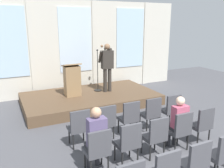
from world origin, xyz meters
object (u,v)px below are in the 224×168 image
object	(u,v)px
chair_r0_c1	(105,121)
chair_r1_c1	(128,141)
chair_r0_c0	(79,126)
chair_r2_c2	(194,161)
chair_r1_c3	(180,129)
mic_stand	(98,82)
chair_r1_c0	(98,148)
chair_r0_c3	(151,112)
audience_r1_c0	(96,136)
chair_r1_c4	(202,123)
chair_r0_c2	(129,116)
chair_r0_c4	(171,108)
speaker	(107,64)
chair_r1_c2	(155,134)
chair_r2_c3	(222,153)
lectern	(72,80)
audience_r1_c3	(178,120)

from	to	relation	value
chair_r0_c1	chair_r1_c1	bearing A→B (deg)	-90.00
chair_r0_c0	chair_r2_c2	world-z (taller)	same
chair_r1_c3	mic_stand	bearing A→B (deg)	93.53
chair_r0_c0	chair_r1_c3	bearing A→B (deg)	-29.53
chair_r1_c0	chair_r1_c1	size ratio (longest dim) A/B	1.00
mic_stand	chair_r0_c3	distance (m)	3.10
chair_r0_c0	chair_r2_c2	size ratio (longest dim) A/B	1.00
mic_stand	chair_r1_c3	bearing A→B (deg)	-86.47
chair_r1_c0	chair_r1_c1	bearing A→B (deg)	0.00
chair_r0_c0	audience_r1_c0	size ratio (longest dim) A/B	0.70
audience_r1_c0	chair_r1_c1	world-z (taller)	audience_r1_c0
chair_r1_c0	audience_r1_c0	xyz separation A→B (m)	(0.00, 0.08, 0.21)
chair_r1_c4	chair_r2_c2	size ratio (longest dim) A/B	1.00
chair_r0_c1	chair_r2_c2	size ratio (longest dim) A/B	1.00
chair_r0_c2	chair_r1_c3	world-z (taller)	same
chair_r0_c1	chair_r1_c4	world-z (taller)	same
chair_r0_c1	chair_r1_c0	distance (m)	1.32
chair_r0_c4	chair_r0_c2	bearing A→B (deg)	180.00
chair_r0_c3	speaker	bearing A→B (deg)	89.56
chair_r1_c2	chair_r2_c3	distance (m)	1.32
chair_r0_c4	chair_r1_c2	xyz separation A→B (m)	(-1.34, -1.14, 0.00)
lectern	chair_r1_c1	xyz separation A→B (m)	(-0.05, -4.05, -0.36)
audience_r1_c3	audience_r1_c0	bearing A→B (deg)	-179.89
chair_r1_c3	chair_r1_c4	size ratio (longest dim) A/B	1.00
audience_r1_c3	mic_stand	bearing A→B (deg)	93.60
chair_r2_c3	chair_r0_c4	bearing A→B (deg)	73.60
mic_stand	chair_r0_c1	size ratio (longest dim) A/B	1.65
chair_r0_c2	chair_r0_c3	world-z (taller)	same
lectern	audience_r1_c0	xyz separation A→B (m)	(-0.72, -3.97, -0.15)
lectern	chair_r0_c4	xyz separation A→B (m)	(1.96, -2.92, -0.36)
chair_r0_c0	chair_r0_c2	distance (m)	1.34
chair_r0_c0	chair_r0_c2	world-z (taller)	same
chair_r2_c2	chair_r2_c3	bearing A→B (deg)	0.00
chair_r1_c0	chair_r0_c1	bearing A→B (deg)	59.52
chair_r0_c2	chair_r1_c3	xyz separation A→B (m)	(0.67, -1.14, 0.00)
chair_r0_c3	chair_r2_c2	world-z (taller)	same
chair_r1_c2	chair_r1_c4	bearing A→B (deg)	0.00
lectern	chair_r0_c3	bearing A→B (deg)	-66.17
chair_r1_c3	chair_r1_c2	bearing A→B (deg)	180.00
audience_r1_c3	chair_r1_c0	bearing A→B (deg)	-177.61
lectern	chair_r1_c3	distance (m)	4.27
lectern	chair_r0_c1	xyz separation A→B (m)	(-0.05, -2.92, -0.36)
audience_r1_c3	chair_r2_c3	bearing A→B (deg)	-90.00
chair_r1_c0	chair_r2_c3	world-z (taller)	same
chair_r0_c4	chair_r1_c1	xyz separation A→B (m)	(-2.00, -1.14, 0.00)
chair_r2_c2	chair_r2_c3	distance (m)	0.67
speaker	chair_r1_c4	world-z (taller)	speaker
chair_r0_c1	chair_r1_c2	bearing A→B (deg)	-59.52
lectern	chair_r1_c1	bearing A→B (deg)	-90.69
mic_stand	lectern	world-z (taller)	mic_stand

